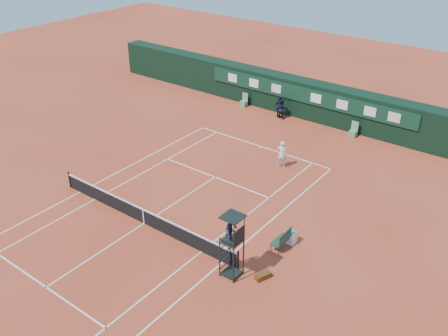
# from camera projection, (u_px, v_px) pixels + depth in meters

# --- Properties ---
(ground) EXTENTS (90.00, 90.00, 0.00)m
(ground) POSITION_uv_depth(u_px,v_px,m) (144.00, 223.00, 27.66)
(ground) COLOR #BA462B
(ground) RESTS_ON ground
(court_lines) EXTENTS (11.05, 23.85, 0.01)m
(court_lines) POSITION_uv_depth(u_px,v_px,m) (144.00, 223.00, 27.66)
(court_lines) COLOR white
(court_lines) RESTS_ON ground
(tennis_net) EXTENTS (12.90, 0.10, 1.10)m
(tennis_net) POSITION_uv_depth(u_px,v_px,m) (144.00, 216.00, 27.42)
(tennis_net) COLOR black
(tennis_net) RESTS_ON ground
(back_wall) EXTENTS (40.00, 1.65, 3.00)m
(back_wall) POSITION_uv_depth(u_px,v_px,m) (309.00, 99.00, 40.01)
(back_wall) COLOR black
(back_wall) RESTS_ON ground
(linesman_chair_left) EXTENTS (0.55, 0.50, 1.15)m
(linesman_chair_left) POSITION_uv_depth(u_px,v_px,m) (244.00, 103.00, 42.60)
(linesman_chair_left) COLOR #5E9066
(linesman_chair_left) RESTS_ON ground
(linesman_chair_right) EXTENTS (0.55, 0.50, 1.15)m
(linesman_chair_right) POSITION_uv_depth(u_px,v_px,m) (353.00, 132.00, 37.34)
(linesman_chair_right) COLOR #548059
(linesman_chair_right) RESTS_ON ground
(umpire_chair) EXTENTS (0.96, 0.95, 3.42)m
(umpire_chair) POSITION_uv_depth(u_px,v_px,m) (232.00, 233.00, 22.77)
(umpire_chair) COLOR black
(umpire_chair) RESTS_ON ground
(player_bench) EXTENTS (0.56, 1.20, 1.10)m
(player_bench) POSITION_uv_depth(u_px,v_px,m) (283.00, 239.00, 25.45)
(player_bench) COLOR #183C25
(player_bench) RESTS_ON ground
(tennis_bag) EXTENTS (0.61, 0.85, 0.29)m
(tennis_bag) POSITION_uv_depth(u_px,v_px,m) (263.00, 276.00, 23.66)
(tennis_bag) COLOR black
(tennis_bag) RESTS_ON ground
(cooler) EXTENTS (0.57, 0.57, 0.65)m
(cooler) POSITION_uv_depth(u_px,v_px,m) (291.00, 237.00, 26.04)
(cooler) COLOR silver
(cooler) RESTS_ON ground
(tennis_ball) EXTENTS (0.07, 0.07, 0.07)m
(tennis_ball) POSITION_uv_depth(u_px,v_px,m) (288.00, 176.00, 32.21)
(tennis_ball) COLOR gold
(tennis_ball) RESTS_ON ground
(player) EXTENTS (0.78, 0.62, 1.88)m
(player) POSITION_uv_depth(u_px,v_px,m) (282.00, 154.00, 32.93)
(player) COLOR white
(player) RESTS_ON ground
(ball_kid_left) EXTENTS (0.83, 0.67, 1.59)m
(ball_kid_left) POSITION_uv_depth(u_px,v_px,m) (281.00, 109.00, 40.14)
(ball_kid_left) COLOR black
(ball_kid_left) RESTS_ON ground
(ball_kid_right) EXTENTS (1.10, 0.67, 1.74)m
(ball_kid_right) POSITION_uv_depth(u_px,v_px,m) (279.00, 107.00, 40.22)
(ball_kid_right) COLOR black
(ball_kid_right) RESTS_ON ground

